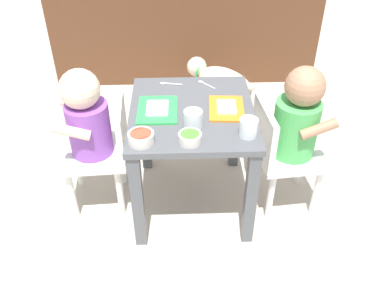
# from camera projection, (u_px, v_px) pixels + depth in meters

# --- Properties ---
(ground_plane) EXTENTS (7.00, 7.00, 0.00)m
(ground_plane) POSITION_uv_depth(u_px,v_px,m) (192.00, 198.00, 1.92)
(ground_plane) COLOR beige
(kitchen_cabinet_back) EXTENTS (1.68, 0.37, 0.93)m
(kitchen_cabinet_back) POSITION_uv_depth(u_px,v_px,m) (185.00, 5.00, 2.66)
(kitchen_cabinet_back) COLOR #56331E
(kitchen_cabinet_back) RESTS_ON ground
(dining_table) EXTENTS (0.49, 0.55, 0.47)m
(dining_table) POSITION_uv_depth(u_px,v_px,m) (192.00, 130.00, 1.69)
(dining_table) COLOR #515459
(dining_table) RESTS_ON ground
(seated_child_left) EXTENTS (0.30, 0.30, 0.65)m
(seated_child_left) POSITION_uv_depth(u_px,v_px,m) (91.00, 124.00, 1.67)
(seated_child_left) COLOR white
(seated_child_left) RESTS_ON ground
(seated_child_right) EXTENTS (0.31, 0.31, 0.66)m
(seated_child_right) POSITION_uv_depth(u_px,v_px,m) (294.00, 124.00, 1.67)
(seated_child_right) COLOR white
(seated_child_right) RESTS_ON ground
(dog) EXTENTS (0.39, 0.36, 0.32)m
(dog) POSITION_uv_depth(u_px,v_px,m) (221.00, 83.00, 2.34)
(dog) COLOR beige
(dog) RESTS_ON ground
(food_tray_left) EXTENTS (0.16, 0.20, 0.02)m
(food_tray_left) POSITION_uv_depth(u_px,v_px,m) (157.00, 109.00, 1.62)
(food_tray_left) COLOR green
(food_tray_left) RESTS_ON dining_table
(food_tray_right) EXTENTS (0.15, 0.19, 0.02)m
(food_tray_right) POSITION_uv_depth(u_px,v_px,m) (226.00, 108.00, 1.63)
(food_tray_right) COLOR orange
(food_tray_right) RESTS_ON dining_table
(water_cup_left) EXTENTS (0.07, 0.07, 0.07)m
(water_cup_left) POSITION_uv_depth(u_px,v_px,m) (248.00, 129.00, 1.48)
(water_cup_left) COLOR white
(water_cup_left) RESTS_ON dining_table
(water_cup_right) EXTENTS (0.07, 0.07, 0.06)m
(water_cup_right) POSITION_uv_depth(u_px,v_px,m) (193.00, 120.00, 1.53)
(water_cup_right) COLOR white
(water_cup_right) RESTS_ON dining_table
(veggie_bowl_far) EXTENTS (0.09, 0.09, 0.04)m
(veggie_bowl_far) POSITION_uv_depth(u_px,v_px,m) (141.00, 138.00, 1.45)
(veggie_bowl_far) COLOR silver
(veggie_bowl_far) RESTS_ON dining_table
(cereal_bowl_right_side) EXTENTS (0.08, 0.08, 0.04)m
(cereal_bowl_right_side) POSITION_uv_depth(u_px,v_px,m) (190.00, 138.00, 1.45)
(cereal_bowl_right_side) COLOR silver
(cereal_bowl_right_side) RESTS_ON dining_table
(spoon_by_left_tray) EXTENTS (0.08, 0.08, 0.01)m
(spoon_by_left_tray) POSITION_uv_depth(u_px,v_px,m) (205.00, 84.00, 1.80)
(spoon_by_left_tray) COLOR silver
(spoon_by_left_tray) RESTS_ON dining_table
(spoon_by_right_tray) EXTENTS (0.10, 0.03, 0.01)m
(spoon_by_right_tray) POSITION_uv_depth(u_px,v_px,m) (169.00, 84.00, 1.80)
(spoon_by_right_tray) COLOR silver
(spoon_by_right_tray) RESTS_ON dining_table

